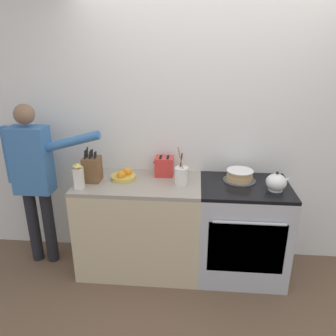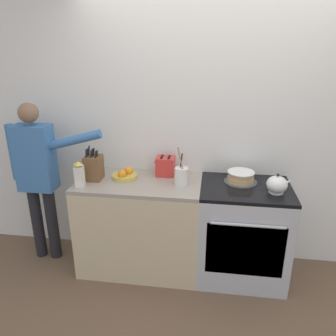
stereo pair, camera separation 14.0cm
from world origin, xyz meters
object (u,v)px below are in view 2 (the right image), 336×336
(layer_cake, at_px, (241,177))
(knife_block, at_px, (94,167))
(utensil_crock, at_px, (181,176))
(toaster, at_px, (166,166))
(tea_kettle, at_px, (277,185))
(fruit_bowl, at_px, (125,175))
(milk_carton, at_px, (79,175))
(stove_range, at_px, (242,232))
(person_baker, at_px, (38,171))

(layer_cake, relative_size, knife_block, 0.95)
(utensil_crock, bearing_deg, toaster, 130.07)
(tea_kettle, height_order, toaster, toaster)
(fruit_bowl, bearing_deg, toaster, 19.79)
(milk_carton, bearing_deg, stove_range, 7.56)
(layer_cake, height_order, knife_block, knife_block)
(stove_range, bearing_deg, knife_block, -179.42)
(toaster, distance_m, person_baker, 1.21)
(tea_kettle, distance_m, knife_block, 1.61)
(knife_block, relative_size, utensil_crock, 0.88)
(tea_kettle, height_order, utensil_crock, utensil_crock)
(knife_block, distance_m, utensil_crock, 0.80)
(toaster, height_order, milk_carton, milk_carton)
(stove_range, xyz_separation_m, fruit_bowl, (-1.10, 0.05, 0.48))
(stove_range, height_order, fruit_bowl, fruit_bowl)
(stove_range, relative_size, utensil_crock, 2.59)
(tea_kettle, relative_size, knife_block, 0.68)
(stove_range, height_order, layer_cake, layer_cake)
(tea_kettle, xyz_separation_m, fruit_bowl, (-1.33, 0.13, -0.04))
(knife_block, xyz_separation_m, fruit_bowl, (0.27, 0.06, -0.08))
(fruit_bowl, distance_m, toaster, 0.39)
(utensil_crock, height_order, fruit_bowl, utensil_crock)
(tea_kettle, distance_m, toaster, 1.01)
(stove_range, distance_m, utensil_crock, 0.78)
(milk_carton, bearing_deg, toaster, 28.05)
(tea_kettle, bearing_deg, milk_carton, -176.28)
(utensil_crock, height_order, milk_carton, utensil_crock)
(knife_block, relative_size, toaster, 1.64)
(layer_cake, distance_m, person_baker, 1.89)
(stove_range, height_order, milk_carton, milk_carton)
(milk_carton, distance_m, person_baker, 0.55)
(knife_block, distance_m, toaster, 0.66)
(knife_block, height_order, fruit_bowl, knife_block)
(layer_cake, relative_size, utensil_crock, 0.84)
(stove_range, bearing_deg, tea_kettle, -18.97)
(knife_block, xyz_separation_m, utensil_crock, (0.80, -0.01, -0.03))
(utensil_crock, relative_size, person_baker, 0.22)
(stove_range, relative_size, knife_block, 2.95)
(fruit_bowl, distance_m, person_baker, 0.84)
(fruit_bowl, xyz_separation_m, milk_carton, (-0.34, -0.24, 0.08))
(milk_carton, xyz_separation_m, person_baker, (-0.50, 0.21, -0.07))
(layer_cake, xyz_separation_m, person_baker, (-1.89, -0.08, -0.01))
(layer_cake, bearing_deg, utensil_crock, -166.63)
(layer_cake, bearing_deg, stove_range, -65.43)
(layer_cake, height_order, utensil_crock, utensil_crock)
(person_baker, bearing_deg, milk_carton, -21.60)
(knife_block, distance_m, milk_carton, 0.19)
(tea_kettle, bearing_deg, person_baker, 177.42)
(stove_range, height_order, person_baker, person_baker)
(layer_cake, height_order, fruit_bowl, layer_cake)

